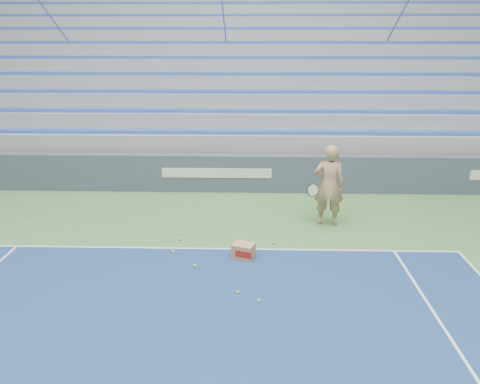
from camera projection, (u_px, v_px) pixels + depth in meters
name	position (u px, v px, depth m)	size (l,w,h in m)	color
sponsor_barrier	(217.00, 173.00, 13.77)	(30.00, 0.32, 1.10)	#3D485D
bleachers	(227.00, 89.00, 18.61)	(31.00, 9.15, 7.30)	#919499
tennis_player	(329.00, 185.00, 11.19)	(0.99, 0.89, 1.99)	tan
ball_box	(243.00, 251.00, 9.70)	(0.51, 0.45, 0.32)	#A97F52
tennis_ball_0	(173.00, 252.00, 9.96)	(0.07, 0.07, 0.07)	#AADA2C
tennis_ball_1	(195.00, 266.00, 9.35)	(0.07, 0.07, 0.07)	#AADA2C
tennis_ball_2	(259.00, 301.00, 8.12)	(0.07, 0.07, 0.07)	#AADA2C
tennis_ball_3	(238.00, 292.00, 8.39)	(0.07, 0.07, 0.07)	#AADA2C
tennis_ball_4	(180.00, 239.00, 10.59)	(0.07, 0.07, 0.07)	#AADA2C
tennis_ball_5	(274.00, 243.00, 10.39)	(0.07, 0.07, 0.07)	#AADA2C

